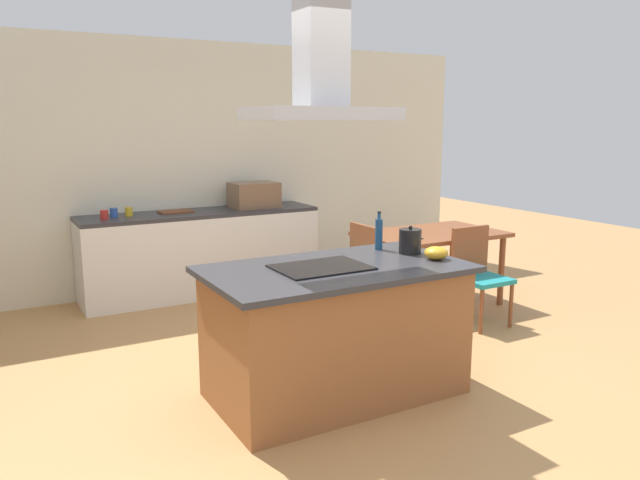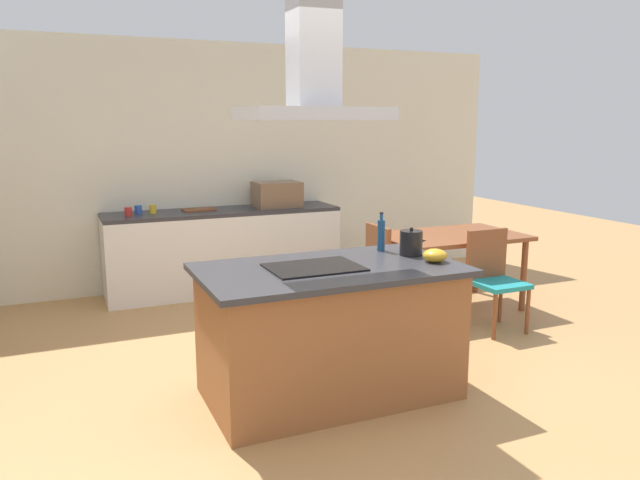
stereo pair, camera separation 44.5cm
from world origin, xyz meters
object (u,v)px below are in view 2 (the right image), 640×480
cooktop (314,267)px  olive_oil_bottle (381,234)px  countertop_microwave (277,194)px  cutting_board (199,210)px  dining_table (450,243)px  tea_kettle (411,243)px  mixing_bowl (435,255)px  coffee_mug_red (128,212)px  coffee_mug_yellow (153,209)px  range_hood (314,79)px  coffee_mug_blue (138,210)px  chair_at_left_end (368,267)px  chair_facing_island (493,273)px

cooktop → olive_oil_bottle: olive_oil_bottle is taller
countertop_microwave → cutting_board: 0.89m
dining_table → cutting_board: bearing=143.3°
tea_kettle → mixing_bowl: size_ratio=1.29×
mixing_bowl → cutting_board: size_ratio=0.49×
olive_oil_bottle → tea_kettle: bearing=-61.4°
coffee_mug_red → countertop_microwave: bearing=2.0°
mixing_bowl → coffee_mug_yellow: (-1.41, 3.08, -0.00)m
countertop_microwave → olive_oil_bottle: bearing=-92.2°
countertop_microwave → coffee_mug_yellow: bearing=178.4°
tea_kettle → coffee_mug_red: size_ratio=2.37×
coffee_mug_yellow → range_hood: (0.59, -2.92, 1.16)m
dining_table → range_hood: 2.82m
coffee_mug_blue → range_hood: size_ratio=0.10×
mixing_bowl → chair_at_left_end: bearing=79.2°
chair_at_left_end → range_hood: range_hood is taller
tea_kettle → coffee_mug_yellow: 3.15m
olive_oil_bottle → dining_table: 1.74m
chair_facing_island → countertop_microwave: bearing=119.7°
tea_kettle → mixing_bowl: (0.03, -0.25, -0.04)m
dining_table → coffee_mug_red: bearing=152.8°
coffee_mug_yellow → dining_table: bearing=-31.0°
tea_kettle → countertop_microwave: countertop_microwave is taller
cutting_board → coffee_mug_yellow: bearing=-178.5°
coffee_mug_red → coffee_mug_yellow: 0.27m
coffee_mug_red → coffee_mug_blue: size_ratio=1.00×
olive_oil_bottle → coffee_mug_blue: 2.97m
dining_table → range_hood: (-2.03, -1.34, 1.43)m
cutting_board → chair_at_left_end: (1.22, -1.59, -0.40)m
coffee_mug_blue → cutting_board: size_ratio=0.26×
olive_oil_bottle → mixing_bowl: 0.50m
chair_facing_island → cooktop: bearing=-161.5°
coffee_mug_blue → dining_table: (2.76, -1.58, -0.28)m
coffee_mug_red → chair_at_left_end: 2.49m
olive_oil_bottle → cooktop: bearing=-155.2°
coffee_mug_red → dining_table: 3.24m
tea_kettle → range_hood: (-0.79, -0.09, 1.11)m
cooktop → coffee_mug_blue: size_ratio=6.67×
countertop_microwave → coffee_mug_yellow: 1.36m
cutting_board → dining_table: size_ratio=0.24×
olive_oil_bottle → chair_at_left_end: bearing=66.8°
coffee_mug_red → coffee_mug_yellow: (0.26, 0.09, 0.00)m
coffee_mug_yellow → cutting_board: coffee_mug_yellow is taller
dining_table → cooktop: bearing=-146.5°
coffee_mug_yellow → coffee_mug_red: bearing=-159.8°
coffee_mug_blue → cutting_board: coffee_mug_blue is taller
mixing_bowl → countertop_microwave: bearing=91.0°
tea_kettle → chair_facing_island: 1.45m
dining_table → chair_facing_island: (-0.00, -0.67, -0.16)m
countertop_microwave → cooktop: bearing=-105.0°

